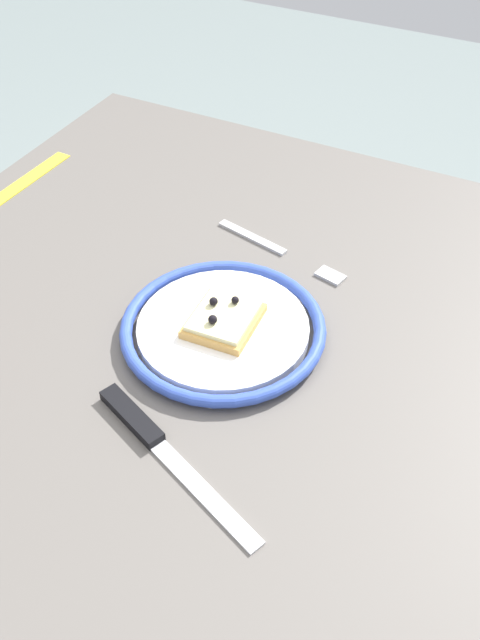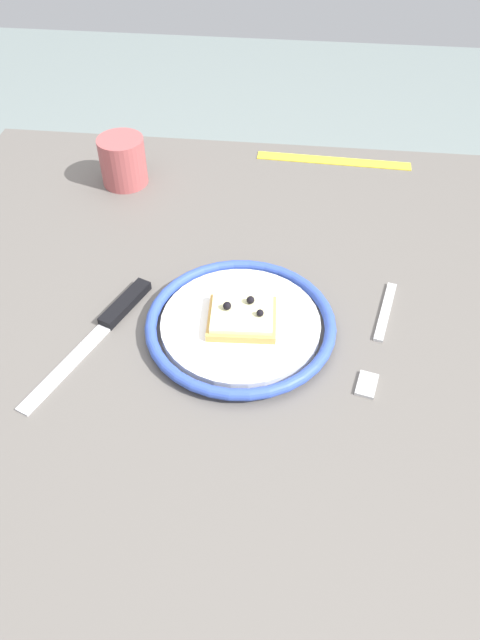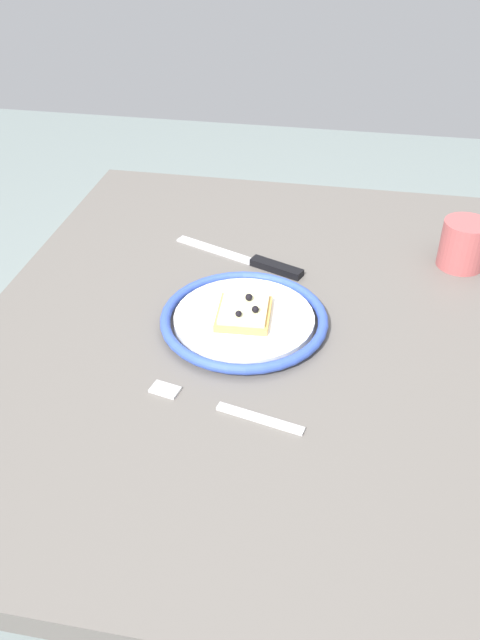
{
  "view_description": "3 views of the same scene",
  "coord_description": "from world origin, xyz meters",
  "px_view_note": "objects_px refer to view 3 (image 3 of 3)",
  "views": [
    {
      "loc": [
        0.51,
        0.33,
        1.35
      ],
      "look_at": [
        -0.02,
        0.06,
        0.8
      ],
      "focal_mm": 40.14,
      "sensor_mm": 36.0,
      "label": 1
    },
    {
      "loc": [
        -0.07,
        0.56,
        1.32
      ],
      "look_at": [
        -0.02,
        0.05,
        0.79
      ],
      "focal_mm": 33.73,
      "sensor_mm": 36.0,
      "label": 2
    },
    {
      "loc": [
        -0.74,
        -0.08,
        1.31
      ],
      "look_at": [
        -0.03,
        0.05,
        0.79
      ],
      "focal_mm": 35.97,
      "sensor_mm": 36.0,
      "label": 3
    }
  ],
  "objects_px": {
    "dining_table": "(274,373)",
    "plate": "(244,319)",
    "fork": "(223,407)",
    "cup": "(464,244)",
    "pizza_slice_near": "(244,312)",
    "knife": "(259,263)"
  },
  "relations": [
    {
      "from": "fork",
      "to": "cup",
      "type": "relative_size",
      "value": 2.57
    },
    {
      "from": "dining_table",
      "to": "pizza_slice_near",
      "type": "bearing_deg",
      "value": 113.19
    },
    {
      "from": "knife",
      "to": "fork",
      "type": "xyz_separation_m",
      "value": [
        -0.34,
        -0.01,
        -0.0
      ]
    },
    {
      "from": "plate",
      "to": "pizza_slice_near",
      "type": "bearing_deg",
      "value": -179.55
    },
    {
      "from": "pizza_slice_near",
      "to": "fork",
      "type": "relative_size",
      "value": 0.44
    },
    {
      "from": "plate",
      "to": "pizza_slice_near",
      "type": "xyz_separation_m",
      "value": [
        -0.0,
        -0.0,
        0.01
      ]
    },
    {
      "from": "knife",
      "to": "cup",
      "type": "xyz_separation_m",
      "value": [
        0.06,
        -0.32,
        0.03
      ]
    },
    {
      "from": "plate",
      "to": "cup",
      "type": "xyz_separation_m",
      "value": [
        0.23,
        -0.32,
        0.03
      ]
    },
    {
      "from": "pizza_slice_near",
      "to": "knife",
      "type": "distance_m",
      "value": 0.17
    },
    {
      "from": "dining_table",
      "to": "pizza_slice_near",
      "type": "relative_size",
      "value": 10.85
    },
    {
      "from": "pizza_slice_near",
      "to": "knife",
      "type": "bearing_deg",
      "value": 1.71
    },
    {
      "from": "dining_table",
      "to": "fork",
      "type": "bearing_deg",
      "value": 168.49
    },
    {
      "from": "plate",
      "to": "cup",
      "type": "bearing_deg",
      "value": -54.46
    },
    {
      "from": "cup",
      "to": "fork",
      "type": "bearing_deg",
      "value": 142.03
    },
    {
      "from": "pizza_slice_near",
      "to": "fork",
      "type": "xyz_separation_m",
      "value": [
        -0.17,
        -0.01,
        -0.02
      ]
    },
    {
      "from": "pizza_slice_near",
      "to": "dining_table",
      "type": "bearing_deg",
      "value": -66.81
    },
    {
      "from": "fork",
      "to": "cup",
      "type": "height_order",
      "value": "cup"
    },
    {
      "from": "knife",
      "to": "cup",
      "type": "relative_size",
      "value": 2.95
    },
    {
      "from": "plate",
      "to": "knife",
      "type": "distance_m",
      "value": 0.17
    },
    {
      "from": "fork",
      "to": "knife",
      "type": "bearing_deg",
      "value": 1.75
    },
    {
      "from": "dining_table",
      "to": "plate",
      "type": "distance_m",
      "value": 0.12
    },
    {
      "from": "plate",
      "to": "fork",
      "type": "bearing_deg",
      "value": -178.23
    }
  ]
}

